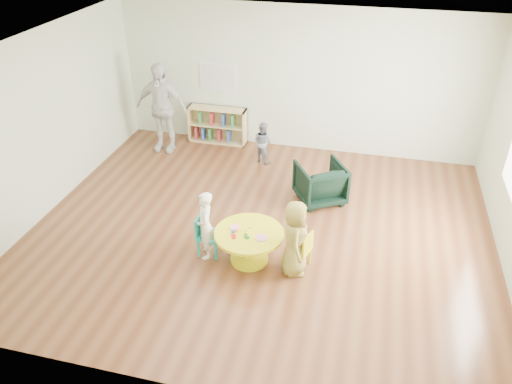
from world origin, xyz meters
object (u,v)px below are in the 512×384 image
child_left (205,225)px  child_right (295,238)px  armchair (320,183)px  adult_caretaker (161,108)px  activity_table (249,241)px  bookshelf (217,125)px  kid_chair_left (207,233)px  toddler (263,142)px  kid_chair_right (301,249)px

child_left → child_right: (1.28, -0.05, 0.04)m
armchair → adult_caretaker: bearing=-50.4°
activity_table → bookshelf: 3.97m
child_left → child_right: 1.28m
kid_chair_left → toddler: size_ratio=0.77×
activity_table → toddler: size_ratio=1.21×
child_left → kid_chair_left: bearing=165.7°
kid_chair_right → child_right: (-0.08, -0.12, 0.26)m
armchair → bookshelf: bearing=-67.5°
bookshelf → child_left: 3.79m
kid_chair_right → bookshelf: bearing=50.3°
child_right → adult_caretaker: 4.48m
activity_table → child_right: size_ratio=0.87×
armchair → child_left: child_left is taller
kid_chair_right → activity_table: bearing=110.5°
child_right → kid_chair_left: bearing=73.2°
armchair → child_right: bearing=56.6°
kid_chair_left → child_left: (0.01, -0.06, 0.18)m
activity_table → child_right: bearing=-6.9°
kid_chair_left → child_left: bearing=10.2°
kid_chair_right → child_left: bearing=110.1°
toddler → kid_chair_left: bearing=116.4°
toddler → bookshelf: bearing=-1.0°
activity_table → bookshelf: bearing=114.1°
bookshelf → child_right: bearing=-58.4°
child_right → child_left: bearing=76.1°
child_left → armchair: bearing=122.5°
activity_table → kid_chair_left: (-0.63, 0.04, -0.00)m
child_left → adult_caretaker: bearing=-168.8°
toddler → adult_caretaker: (-2.05, 0.05, 0.48)m
child_right → toddler: (-1.16, 3.06, -0.16)m
child_left → kid_chair_right: bearing=72.1°
child_left → toddler: bearing=156.8°
armchair → activity_table: bearing=37.2°
kid_chair_right → toddler: toddler is taller
armchair → child_right: child_right is taller
activity_table → adult_caretaker: 4.00m
child_left → child_right: child_right is taller
toddler → child_right: bearing=139.6°
child_left → toddler: size_ratio=1.28×
activity_table → kid_chair_left: bearing=176.8°
kid_chair_right → child_left: size_ratio=0.54×
kid_chair_left → child_right: child_right is taller
activity_table → toddler: toddler is taller
armchair → toddler: bearing=-72.9°
kid_chair_left → kid_chair_right: 1.37m
kid_chair_left → adult_caretaker: 3.60m
bookshelf → child_left: bearing=-74.7°
activity_table → kid_chair_right: 0.74m
armchair → child_right: size_ratio=0.67×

